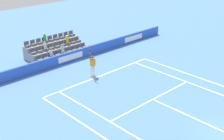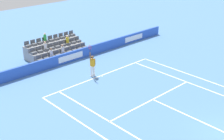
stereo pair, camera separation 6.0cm
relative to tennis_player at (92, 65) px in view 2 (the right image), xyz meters
name	(u,v)px [view 2 (the right image)]	position (x,y,z in m)	size (l,w,h in m)	color
line_baseline	(101,76)	(-0.55, 0.38, -0.99)	(10.97, 0.10, 0.01)	white
line_service	(153,99)	(-0.55, 5.87, -0.99)	(8.23, 0.10, 0.01)	white
line_centre_service	(192,117)	(-0.55, 9.07, -0.99)	(0.10, 6.40, 0.01)	white
line_singles_sideline_left	(115,125)	(3.56, 6.33, -0.99)	(0.10, 11.89, 0.01)	white
line_singles_sideline_right	(192,84)	(-4.67, 6.33, -0.99)	(0.10, 11.89, 0.01)	white
line_doubles_sideline_left	(98,134)	(4.93, 6.33, -0.99)	(0.10, 11.89, 0.01)	white
line_doubles_sideline_right	(201,79)	(-6.04, 6.33, -0.99)	(0.10, 11.89, 0.01)	white
line_centre_mark	(102,76)	(-0.55, 0.48, -0.99)	(0.10, 0.20, 0.01)	white
sponsor_barrier	(70,57)	(-0.55, -3.81, -0.52)	(24.93, 0.22, 0.95)	blue
tennis_player	(92,65)	(0.00, 0.00, 0.00)	(0.53, 0.37, 2.85)	white
stadium_stand	(56,50)	(-0.55, -6.12, -0.45)	(5.58, 2.85, 2.19)	gray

